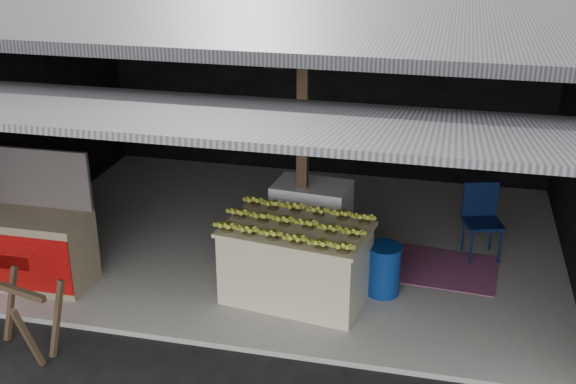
% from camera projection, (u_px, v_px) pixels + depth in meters
% --- Properties ---
extents(ground, '(80.00, 80.00, 0.00)m').
position_uv_depth(ground, '(232.00, 351.00, 7.17)').
color(ground, black).
rests_on(ground, ground).
extents(concrete_slab, '(7.00, 5.00, 0.06)m').
position_uv_depth(concrete_slab, '(289.00, 239.00, 9.41)').
color(concrete_slab, gray).
rests_on(concrete_slab, ground).
extents(shophouse, '(7.40, 7.29, 3.02)m').
position_uv_depth(shophouse, '(295.00, 78.00, 8.89)').
color(shophouse, black).
rests_on(shophouse, ground).
extents(banana_table, '(1.67, 1.16, 0.85)m').
position_uv_depth(banana_table, '(296.00, 263.00, 7.84)').
color(banana_table, beige).
rests_on(banana_table, concrete_slab).
extents(banana_pile, '(1.53, 1.05, 0.17)m').
position_uv_depth(banana_pile, '(296.00, 220.00, 7.65)').
color(banana_pile, gold).
rests_on(banana_pile, banana_table).
extents(white_crate, '(0.94, 0.68, 0.98)m').
position_uv_depth(white_crate, '(311.00, 222.00, 8.67)').
color(white_crate, white).
rests_on(white_crate, concrete_slab).
extents(neighbor_stall, '(1.49, 0.68, 1.53)m').
position_uv_depth(neighbor_stall, '(25.00, 245.00, 8.17)').
color(neighbor_stall, '#998466').
rests_on(neighbor_stall, concrete_slab).
extents(sawhorse, '(0.81, 0.80, 0.75)m').
position_uv_depth(sawhorse, '(18.00, 312.00, 6.95)').
color(sawhorse, '#473523').
rests_on(sawhorse, ground).
extents(water_barrel, '(0.37, 0.37, 0.55)m').
position_uv_depth(water_barrel, '(383.00, 271.00, 7.99)').
color(water_barrel, navy).
rests_on(water_barrel, concrete_slab).
extents(plastic_chair, '(0.53, 0.53, 0.91)m').
position_uv_depth(plastic_chair, '(482.00, 214.00, 8.78)').
color(plastic_chair, '#0A163B').
rests_on(plastic_chair, concrete_slab).
extents(magenta_rug, '(1.57, 1.11, 0.01)m').
position_uv_depth(magenta_rug, '(432.00, 267.00, 8.64)').
color(magenta_rug, '#66164D').
rests_on(magenta_rug, concrete_slab).
extents(picture_frames, '(1.62, 0.04, 0.46)m').
position_uv_depth(picture_frames, '(314.00, 56.00, 10.86)').
color(picture_frames, black).
rests_on(picture_frames, shophouse).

